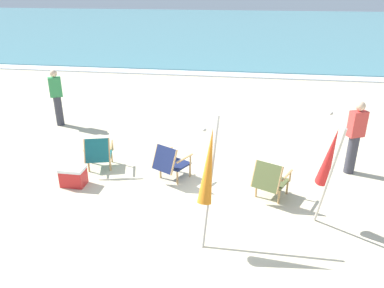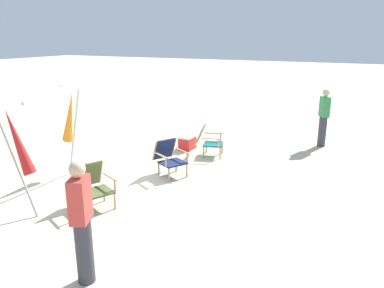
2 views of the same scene
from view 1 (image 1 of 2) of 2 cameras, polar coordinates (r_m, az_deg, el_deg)
The scene contains 11 objects.
ground_plane at distance 7.16m, azimuth -0.19°, elevation -9.31°, with size 80.00×80.00×0.00m, color beige.
sea at distance 37.38m, azimuth 7.69°, elevation 17.44°, with size 80.00×40.00×0.10m, color teal.
surf_band at distance 17.33m, azimuth 5.58°, elevation 10.57°, with size 80.00×1.10×0.06m, color white.
beach_chair_front_left at distance 7.82m, azimuth -3.32°, elevation -2.72°, with size 0.84×0.89×0.81m.
beach_chair_back_left at distance 8.48m, azimuth -14.06°, elevation -1.27°, with size 0.74×0.84×0.80m.
beach_chair_front_right at distance 7.29m, azimuth 11.79°, elevation -5.27°, with size 0.81×0.86×0.81m.
umbrella_furled_red at distance 6.28m, azimuth 20.19°, elevation -2.05°, with size 0.29×0.76×2.03m.
umbrella_furled_orange at distance 5.62m, azimuth 2.55°, elevation -3.49°, with size 0.34×0.73×2.04m.
person_near_chairs at distance 8.69m, azimuth 23.55°, elevation 0.96°, with size 0.39×0.32×1.63m.
person_by_waterline at distance 11.46m, azimuth -19.90°, elevation 6.71°, with size 0.39×0.34×1.63m.
cooler_box at distance 8.10m, azimuth -17.64°, elevation -4.71°, with size 0.49×0.35×0.40m.
Camera 1 is at (0.95, -5.94, 3.88)m, focal length 35.00 mm.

